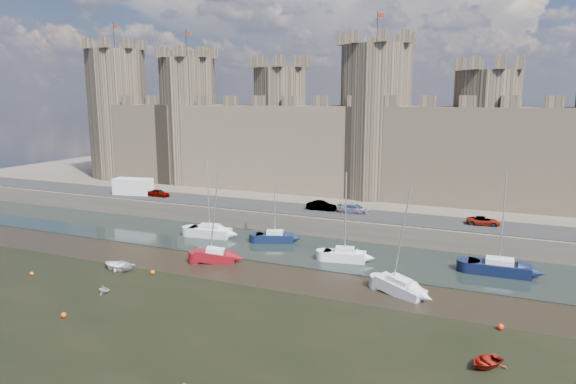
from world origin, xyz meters
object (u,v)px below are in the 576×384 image
Objects in this scene: car_1 at (321,206)px; sailboat_1 at (275,237)px; car_2 at (355,209)px; sailboat_2 at (345,255)px; sailboat_3 at (499,267)px; car_0 at (159,193)px; sailboat_4 at (216,256)px; car_3 at (483,221)px; sailboat_0 at (209,231)px; sailboat_5 at (400,287)px; van at (133,187)px.

sailboat_1 reaches higher than car_1.
sailboat_2 is at bearing -173.43° from car_2.
sailboat_3 is at bearing -125.20° from car_2.
sailboat_1 is at bearing 175.34° from sailboat_3.
sailboat_2 is (33.87, -11.80, -2.32)m from car_0.
sailboat_3 reaches higher than sailboat_4.
car_1 is 20.90m from car_3.
sailboat_0 is at bearing 127.70° from car_1.
sailboat_3 reaches higher than car_0.
car_1 reaches higher than car_2.
sailboat_2 is (2.62, -12.89, -2.34)m from car_2.
sailboat_0 reaches higher than sailboat_2.
car_0 is 45.52m from sailboat_5.
van is 0.59× the size of sailboat_4.
car_1 is 15.63m from sailboat_0.
car_0 is 0.39× the size of sailboat_1.
car_0 is at bearing 118.62° from sailboat_4.
car_2 is (4.68, 0.15, -0.03)m from car_1.
car_1 is at bearing 84.84° from car_3.
sailboat_5 is at bearing -111.16° from car_0.
car_0 is 17.56m from sailboat_0.
car_1 is at bearing -84.58° from car_0.
car_1 is (26.57, 0.94, 0.06)m from car_0.
sailboat_3 reaches higher than car_2.
sailboat_2 is 0.97× the size of sailboat_4.
van is at bearing 143.80° from sailboat_1.
van reaches higher than car_3.
car_1 is at bearing -7.75° from van.
car_3 is (47.47, 0.97, -0.07)m from car_0.
sailboat_3 is at bearing -173.67° from car_3.
van is (-31.43, -1.05, 0.65)m from car_1.
sailboat_4 is (25.76, -17.51, -3.07)m from van.
van is at bearing 89.02° from car_1.
sailboat_2 is 14.22m from sailboat_4.
car_3 is 34.23m from sailboat_0.
sailboat_2 is (19.04, -2.68, -0.00)m from sailboat_0.
car_0 is 31.27m from car_2.
sailboat_1 is 26.03m from sailboat_3.
car_0 is 0.35× the size of sailboat_0.
sailboat_3 reaches higher than sailboat_5.
car_2 is 0.47× the size of sailboat_1.
car_1 is at bearing 86.92° from car_2.
car_3 is at bearing 100.52° from sailboat_3.
car_3 is at bearing 10.97° from sailboat_0.
sailboat_0 is (-16.42, -10.21, -2.34)m from car_2.
sailboat_5 reaches higher than sailboat_2.
sailboat_2 is at bearing -105.81° from car_0.
sailboat_3 is at bearing -97.60° from car_0.
car_3 is 25.55m from sailboat_1.
sailboat_3 is 1.04× the size of sailboat_5.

